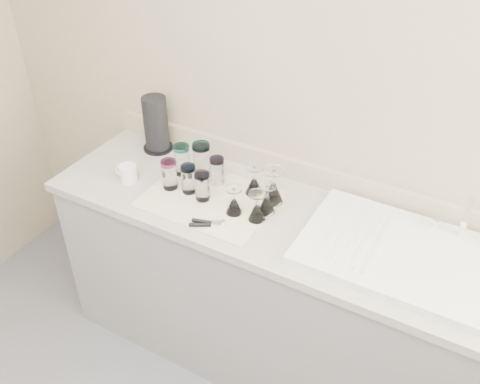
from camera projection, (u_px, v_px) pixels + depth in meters
The scene contains 18 objects.
room_envelope at pixel (11, 289), 1.00m from camera, with size 3.54×3.50×2.52m.
counter_unit at pixel (274, 291), 2.49m from camera, with size 2.06×0.62×0.90m.
sink_unit at pixel (411, 256), 2.00m from camera, with size 0.82×0.50×0.22m.
dish_towel at pixel (210, 199), 2.32m from camera, with size 0.55×0.42×0.01m, color white.
tumbler_teal at pixel (182, 160), 2.43m from camera, with size 0.07×0.07×0.15m.
tumbler_cyan at pixel (202, 160), 2.42m from camera, with size 0.08×0.08×0.16m.
tumbler_purple at pixel (217, 171), 2.37m from camera, with size 0.07×0.07×0.13m.
tumbler_magenta at pixel (169, 174), 2.34m from camera, with size 0.07×0.07×0.14m.
tumbler_blue at pixel (189, 179), 2.32m from camera, with size 0.07×0.07×0.13m.
tumbler_lavender at pixel (202, 186), 2.28m from camera, with size 0.07×0.07×0.13m.
goblet_back_left at pixel (254, 184), 2.32m from camera, with size 0.08×0.08×0.14m.
goblet_back_right at pixel (273, 191), 2.27m from camera, with size 0.09×0.09×0.16m.
goblet_front_left at pixel (234, 204), 2.21m from camera, with size 0.07×0.07×0.12m.
goblet_front_right at pixel (257, 211), 2.18m from camera, with size 0.07×0.07×0.13m.
goblet_extra at pixel (267, 203), 2.22m from camera, with size 0.07×0.07×0.13m.
can_opener at pixel (208, 224), 2.16m from camera, with size 0.14×0.09×0.02m.
white_mug at pixel (128, 173), 2.42m from camera, with size 0.11×0.08×0.08m.
paper_towel_roll at pixel (156, 125), 2.59m from camera, with size 0.15×0.15×0.28m.
Camera 1 is at (0.72, -0.40, 2.29)m, focal length 40.00 mm.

